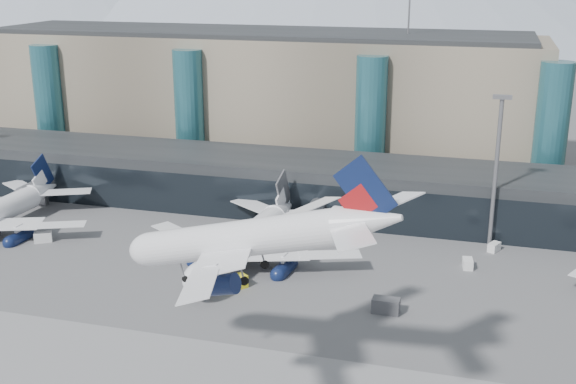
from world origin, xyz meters
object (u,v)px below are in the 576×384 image
(lightmast_mid, at_px, (496,163))
(veh_c, at_px, (386,306))
(jet_parked_mid, at_px, (251,230))
(veh_a, at_px, (43,237))
(veh_g, at_px, (468,264))
(veh_d, at_px, (494,247))
(hero_jet, at_px, (263,230))
(veh_b, at_px, (240,226))
(veh_h, at_px, (235,282))

(lightmast_mid, xyz_separation_m, veh_c, (-13.30, -29.10, -13.38))
(jet_parked_mid, distance_m, veh_a, 36.85)
(veh_g, bearing_deg, veh_d, 146.94)
(hero_jet, xyz_separation_m, veh_d, (23.94, 50.45, -18.87))
(lightmast_mid, height_order, hero_jet, hero_jet)
(jet_parked_mid, bearing_deg, veh_d, -64.39)
(veh_c, distance_m, veh_g, 21.12)
(veh_a, bearing_deg, lightmast_mid, -17.61)
(veh_a, xyz_separation_m, veh_b, (30.63, 14.52, -0.18))
(veh_g, distance_m, veh_h, 36.57)
(hero_jet, bearing_deg, veh_g, 74.36)
(lightmast_mid, distance_m, veh_h, 46.92)
(veh_c, distance_m, veh_d, 30.35)
(hero_jet, distance_m, veh_h, 33.77)
(veh_b, bearing_deg, veh_d, -61.73)
(lightmast_mid, bearing_deg, veh_b, -174.52)
(veh_h, bearing_deg, hero_jet, -115.35)
(jet_parked_mid, xyz_separation_m, veh_b, (-5.87, 11.31, -4.09))
(veh_a, distance_m, veh_b, 33.90)
(jet_parked_mid, relative_size, veh_c, 10.37)
(veh_a, relative_size, veh_h, 0.85)
(lightmast_mid, bearing_deg, veh_g, -106.64)
(hero_jet, relative_size, veh_b, 15.02)
(veh_a, relative_size, veh_c, 0.79)
(lightmast_mid, distance_m, hero_jet, 57.76)
(veh_h, bearing_deg, veh_d, -16.96)
(lightmast_mid, height_order, veh_a, lightmast_mid)
(hero_jet, xyz_separation_m, veh_c, (9.85, 23.56, -18.54))
(veh_g, bearing_deg, veh_b, -107.00)
(hero_jet, distance_m, jet_parked_mid, 42.43)
(veh_a, xyz_separation_m, veh_g, (70.43, 8.07, -0.08))
(veh_b, bearing_deg, lightmast_mid, -58.74)
(lightmast_mid, relative_size, veh_b, 11.39)
(lightmast_mid, xyz_separation_m, veh_b, (-42.96, -4.12, -13.77))
(veh_b, relative_size, veh_h, 0.65)
(lightmast_mid, height_order, veh_d, lightmast_mid)
(veh_c, bearing_deg, hero_jet, -111.90)
(veh_a, distance_m, veh_d, 76.17)
(veh_a, relative_size, veh_g, 1.14)
(veh_g, bearing_deg, veh_h, -70.39)
(veh_b, bearing_deg, hero_jet, -132.02)
(veh_a, height_order, veh_b, veh_a)
(lightmast_mid, xyz_separation_m, hero_jet, (-23.15, -52.67, 5.15))
(veh_b, relative_size, veh_g, 0.88)
(veh_g, bearing_deg, jet_parked_mid, -89.65)
(lightmast_mid, relative_size, veh_c, 6.87)
(veh_b, bearing_deg, veh_h, -136.73)
(jet_parked_mid, xyz_separation_m, veh_d, (37.87, 13.21, -4.03))
(lightmast_mid, bearing_deg, hero_jet, -113.73)
(jet_parked_mid, height_order, veh_b, jet_parked_mid)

